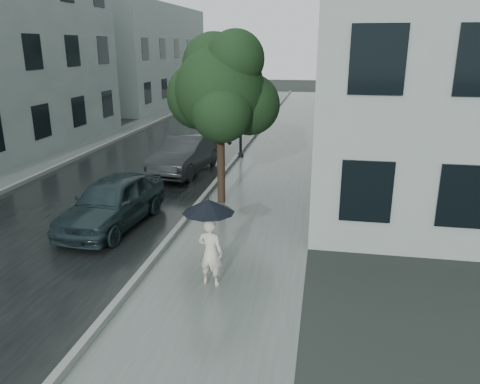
% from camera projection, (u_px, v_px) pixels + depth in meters
% --- Properties ---
extents(ground, '(120.00, 120.00, 0.00)m').
position_uv_depth(ground, '(217.00, 270.00, 10.68)').
color(ground, black).
rests_on(ground, ground).
extents(sidewalk, '(3.50, 60.00, 0.01)m').
position_uv_depth(sidewalk, '(280.00, 154.00, 21.89)').
color(sidewalk, slate).
rests_on(sidewalk, ground).
extents(kerb_near, '(0.15, 60.00, 0.15)m').
position_uv_depth(kerb_near, '(241.00, 151.00, 22.18)').
color(kerb_near, slate).
rests_on(kerb_near, ground).
extents(asphalt_road, '(6.85, 60.00, 0.00)m').
position_uv_depth(asphalt_road, '(171.00, 150.00, 22.80)').
color(asphalt_road, black).
rests_on(asphalt_road, ground).
extents(kerb_far, '(0.15, 60.00, 0.15)m').
position_uv_depth(kerb_far, '(104.00, 146.00, 23.37)').
color(kerb_far, slate).
rests_on(kerb_far, ground).
extents(sidewalk_far, '(1.70, 60.00, 0.01)m').
position_uv_depth(sidewalk_far, '(87.00, 146.00, 23.55)').
color(sidewalk_far, '#4C5451').
rests_on(sidewalk_far, ground).
extents(building_near, '(7.02, 36.00, 9.00)m').
position_uv_depth(building_near, '(386.00, 52.00, 26.68)').
color(building_near, gray).
rests_on(building_near, ground).
extents(building_far_b, '(7.02, 18.00, 8.00)m').
position_uv_depth(building_far_b, '(138.00, 55.00, 39.96)').
color(building_far_b, gray).
rests_on(building_far_b, ground).
extents(pedestrian, '(0.59, 0.45, 1.48)m').
position_uv_depth(pedestrian, '(210.00, 252.00, 9.81)').
color(pedestrian, beige).
rests_on(pedestrian, sidewalk).
extents(umbrella, '(1.10, 1.10, 1.02)m').
position_uv_depth(umbrella, '(208.00, 206.00, 9.53)').
color(umbrella, black).
rests_on(umbrella, ground).
extents(street_tree, '(3.61, 3.28, 5.36)m').
position_uv_depth(street_tree, '(221.00, 89.00, 14.28)').
color(street_tree, '#332619').
rests_on(street_tree, ground).
extents(lamp_post, '(0.84, 0.39, 4.74)m').
position_uv_depth(lamp_post, '(237.00, 96.00, 20.50)').
color(lamp_post, black).
rests_on(lamp_post, ground).
extents(car_near, '(2.01, 4.27, 1.41)m').
position_uv_depth(car_near, '(112.00, 202.00, 13.07)').
color(car_near, '#1A292D').
rests_on(car_near, ground).
extents(car_far, '(2.01, 4.51, 1.44)m').
position_uv_depth(car_far, '(185.00, 154.00, 18.61)').
color(car_far, black).
rests_on(car_far, ground).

